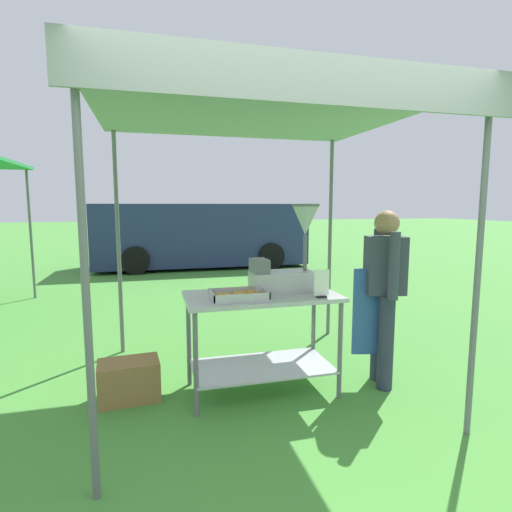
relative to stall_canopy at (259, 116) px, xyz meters
The scene contains 9 objects.
ground_plane 5.58m from the stall_canopy, 90.39° to the left, with size 70.00×70.00×0.00m, color #478E38.
stall_canopy is the anchor object (origin of this frame).
donut_cart 1.77m from the stall_canopy, 90.00° to the right, with size 1.33×0.68×0.89m.
donut_tray 1.53m from the stall_canopy, 137.94° to the right, with size 0.47×0.30×0.07m.
donut_fryer 1.27m from the stall_canopy, ahead, with size 0.62×0.28×0.78m.
menu_sign 1.53m from the stall_canopy, 37.26° to the right, with size 0.13×0.05×0.24m.
vendor 1.88m from the stall_canopy, 12.26° to the right, with size 0.47×0.54×1.61m.
supply_crate 2.51m from the stall_canopy, behind, with size 0.53×0.36×0.34m.
van_navy 7.65m from the stall_canopy, 86.88° to the left, with size 5.49×2.14×1.69m.
Camera 1 is at (-0.89, -2.42, 1.66)m, focal length 28.15 mm.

